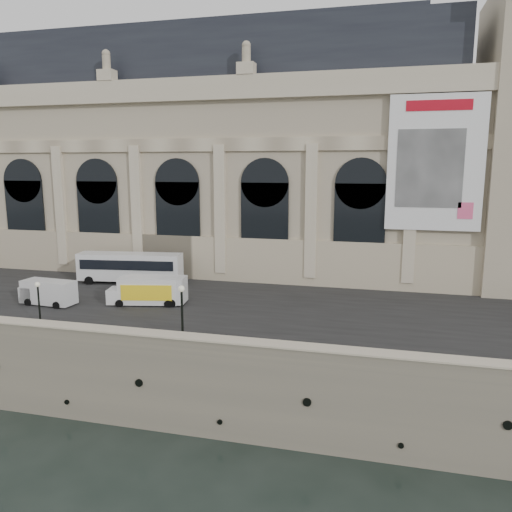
# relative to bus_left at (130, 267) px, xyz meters

# --- Properties ---
(ground) EXTENTS (260.00, 260.00, 0.00)m
(ground) POSITION_rel_bus_left_xyz_m (8.31, -18.30, -7.88)
(ground) COLOR black
(ground) RESTS_ON ground
(quay) EXTENTS (160.00, 70.00, 6.00)m
(quay) POSITION_rel_bus_left_xyz_m (8.31, 16.70, -4.88)
(quay) COLOR gray
(quay) RESTS_ON ground
(street) EXTENTS (160.00, 24.00, 0.06)m
(street) POSITION_rel_bus_left_xyz_m (8.31, -4.30, -1.85)
(street) COLOR #2D2D2D
(street) RESTS_ON quay
(parapet) EXTENTS (160.00, 1.40, 1.21)m
(parapet) POSITION_rel_bus_left_xyz_m (8.31, -17.70, -1.26)
(parapet) COLOR gray
(parapet) RESTS_ON quay
(museum) EXTENTS (69.00, 18.70, 29.10)m
(museum) POSITION_rel_bus_left_xyz_m (2.33, 12.56, 11.84)
(museum) COLOR #B8AC8E
(museum) RESTS_ON quay
(bus_left) EXTENTS (11.60, 3.84, 3.36)m
(bus_left) POSITION_rel_bus_left_xyz_m (0.00, 0.00, 0.00)
(bus_left) COLOR white
(bus_left) RESTS_ON quay
(van_b) EXTENTS (5.33, 2.48, 2.31)m
(van_b) POSITION_rel_bus_left_xyz_m (-3.47, -9.64, -0.70)
(van_b) COLOR silver
(van_b) RESTS_ON quay
(van_c) EXTENTS (6.09, 3.05, 2.60)m
(van_c) POSITION_rel_bus_left_xyz_m (5.95, -6.97, -0.55)
(van_c) COLOR silver
(van_c) RESTS_ON quay
(box_truck) EXTENTS (6.75, 3.37, 2.61)m
(box_truck) POSITION_rel_bus_left_xyz_m (5.46, -7.39, -0.57)
(box_truck) COLOR white
(box_truck) RESTS_ON quay
(lamp_left) EXTENTS (0.39, 0.39, 3.84)m
(lamp_left) POSITION_rel_bus_left_xyz_m (0.64, -15.91, 0.03)
(lamp_left) COLOR black
(lamp_left) RESTS_ON quay
(lamp_right) EXTENTS (0.45, 0.45, 4.46)m
(lamp_right) POSITION_rel_bus_left_xyz_m (13.01, -16.63, 0.33)
(lamp_right) COLOR black
(lamp_right) RESTS_ON quay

